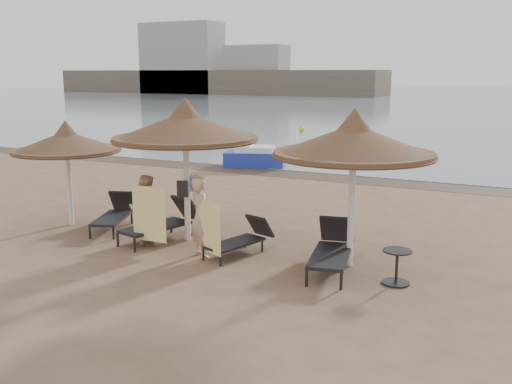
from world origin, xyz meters
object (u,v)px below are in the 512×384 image
Objects in this scene: lounger_near_left at (165,221)px; lounger_far_right at (332,248)px; person_right at (201,211)px; palapa_center at (185,127)px; side_table at (397,268)px; pedal_boat at (254,156)px; lounger_far_left at (115,213)px; palapa_left at (66,142)px; palapa_right at (354,141)px; lounger_near_right at (242,238)px; person_left at (145,204)px.

lounger_far_right reaches higher than lounger_near_left.
palapa_center is at bearing -11.76° from person_right.
pedal_boat is (-7.96, 10.43, 0.11)m from side_table.
palapa_center reaches higher than lounger_far_left.
palapa_center is at bearing 162.58° from lounger_far_right.
lounger_near_left is at bearing 0.34° from palapa_left.
palapa_right reaches higher than lounger_far_left.
pedal_boat reaches higher than lounger_near_right.
person_left is 0.67× the size of pedal_boat.
palapa_center is 1.99m from person_right.
side_table is at bearing -70.89° from pedal_boat.
person_right reaches higher than side_table.
side_table is (6.85, -0.75, -0.07)m from lounger_far_left.
palapa_right is 4.63m from person_left.
person_right is at bearing -176.95° from side_table.
lounger_near_left is at bearing -179.03° from palapa_right.
person_left is at bearing -171.84° from palapa_right.
lounger_near_right is 0.88× the size of person_right.
person_right is at bearing -38.92° from lounger_far_left.
lounger_near_right is (4.79, -0.16, -1.70)m from palapa_left.
palapa_left is 10.06m from pedal_boat.
side_table is at bearing -24.07° from lounger_far_right.
palapa_right is 4.68m from lounger_near_left.
palapa_center is 5.29m from side_table.
pedal_boat is at bearing 125.19° from palapa_right.
person_left is (-4.33, -0.62, -1.51)m from palapa_right.
lounger_near_right is at bearing -107.09° from person_right.
lounger_far_left is at bearing 12.33° from palapa_left.
lounger_far_left is 1.12× the size of lounger_near_right.
palapa_left is 4.33m from person_right.
palapa_right reaches higher than palapa_left.
lounger_far_right is at bearing 11.94° from lounger_near_left.
lounger_far_right reaches higher than lounger_near_right.
lounger_near_left is 0.74m from person_left.
side_table is at bearing 9.56° from lounger_near_left.
person_left is 1.49m from person_right.
palapa_left reaches higher than person_left.
pedal_boat is (-4.09, 10.63, -0.55)m from person_right.
pedal_boat reaches higher than side_table.
palapa_left is at bearing -176.99° from palapa_center.
side_table is at bearing -8.01° from palapa_center.
side_table is 0.33× the size of person_right.
person_left is (-0.10, -0.55, 0.49)m from lounger_near_left.
palapa_right is (3.74, -0.08, -0.10)m from palapa_center.
person_left is at bearing -85.07° from lounger_near_left.
pedal_boat is (0.05, 9.93, -1.62)m from palapa_left.
palapa_right is 1.80× the size of lounger_near_right.
palapa_center is 1.69× the size of lounger_far_left.
palapa_right is 1.46× the size of lounger_far_right.
lounger_far_left is 3.66m from lounger_near_right.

